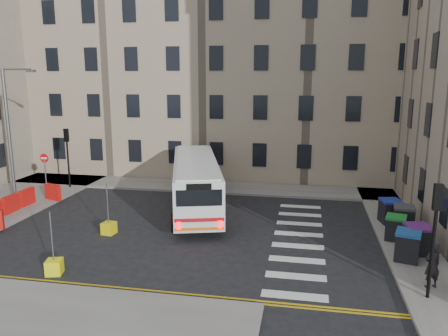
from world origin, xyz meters
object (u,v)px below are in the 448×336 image
(wheelie_bin_a, at_px, (408,245))
(wheelie_bin_e, at_px, (390,211))
(bus, at_px, (196,181))
(bollard_yellow, at_px, (109,228))
(wheelie_bin_b, at_px, (417,239))
(bollard_chevron, at_px, (54,267))
(wheelie_bin_d, at_px, (404,218))
(streetlamp, at_px, (9,136))
(pedestrian, at_px, (432,265))
(wheelie_bin_c, at_px, (395,228))

(wheelie_bin_a, relative_size, wheelie_bin_e, 1.05)
(bus, xyz_separation_m, bollard_yellow, (-3.24, -4.90, -1.40))
(wheelie_bin_b, xyz_separation_m, bollard_yellow, (-14.51, 0.03, -0.48))
(bus, height_order, bollard_chevron, bus)
(wheelie_bin_e, relative_size, bollard_chevron, 2.16)
(wheelie_bin_a, xyz_separation_m, bollard_yellow, (-13.93, 0.86, -0.48))
(wheelie_bin_d, bearing_deg, streetlamp, -174.46)
(bus, xyz_separation_m, wheelie_bin_b, (11.26, -4.93, -0.91))
(bus, xyz_separation_m, pedestrian, (11.01, -8.23, -0.68))
(bollard_chevron, bearing_deg, wheelie_bin_c, 23.81)
(wheelie_bin_c, bearing_deg, bollard_chevron, -141.60)
(streetlamp, relative_size, bollard_chevron, 13.57)
(wheelie_bin_a, relative_size, wheelie_bin_b, 1.06)
(streetlamp, relative_size, bus, 0.74)
(wheelie_bin_c, distance_m, pedestrian, 4.88)
(wheelie_bin_b, relative_size, bollard_yellow, 2.13)
(wheelie_bin_a, height_order, wheelie_bin_c, wheelie_bin_a)
(wheelie_bin_c, bearing_deg, wheelie_bin_a, -74.25)
(bollard_yellow, bearing_deg, wheelie_bin_e, 15.91)
(wheelie_bin_b, xyz_separation_m, pedestrian, (-0.25, -3.30, 0.24))
(wheelie_bin_c, bearing_deg, pedestrian, -71.04)
(wheelie_bin_e, height_order, pedestrian, pedestrian)
(wheelie_bin_d, bearing_deg, wheelie_bin_e, 118.99)
(streetlamp, relative_size, bollard_yellow, 13.57)
(wheelie_bin_a, distance_m, bollard_chevron, 14.58)
(streetlamp, distance_m, pedestrian, 23.13)
(wheelie_bin_d, height_order, wheelie_bin_e, wheelie_bin_d)
(streetlamp, bearing_deg, bollard_chevron, -46.82)
(wheelie_bin_b, bearing_deg, wheelie_bin_a, -133.51)
(streetlamp, relative_size, wheelie_bin_e, 6.29)
(bus, bearing_deg, pedestrian, -53.04)
(wheelie_bin_d, distance_m, wheelie_bin_e, 1.18)
(wheelie_bin_b, bearing_deg, wheelie_bin_d, 81.06)
(wheelie_bin_e, bearing_deg, wheelie_bin_b, -94.27)
(wheelie_bin_a, distance_m, wheelie_bin_d, 3.82)
(wheelie_bin_b, bearing_deg, pedestrian, -103.20)
(pedestrian, bearing_deg, wheelie_bin_b, -117.86)
(wheelie_bin_b, bearing_deg, bollard_chevron, -171.29)
(bus, xyz_separation_m, wheelie_bin_d, (11.27, -1.98, -0.91))
(wheelie_bin_b, height_order, pedestrian, pedestrian)
(streetlamp, xyz_separation_m, wheelie_bin_d, (22.15, -0.43, -3.55))
(wheelie_bin_a, relative_size, wheelie_bin_c, 1.10)
(wheelie_bin_b, bearing_deg, bollard_yellow, 171.04)
(streetlamp, height_order, pedestrian, streetlamp)
(bus, distance_m, wheelie_bin_e, 10.90)
(wheelie_bin_a, xyz_separation_m, bollard_chevron, (-14.06, -3.79, -0.48))
(wheelie_bin_c, height_order, bollard_chevron, wheelie_bin_c)
(bus, height_order, bollard_yellow, bus)
(wheelie_bin_b, height_order, wheelie_bin_e, wheelie_bin_b)
(wheelie_bin_b, distance_m, bollard_chevron, 15.36)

